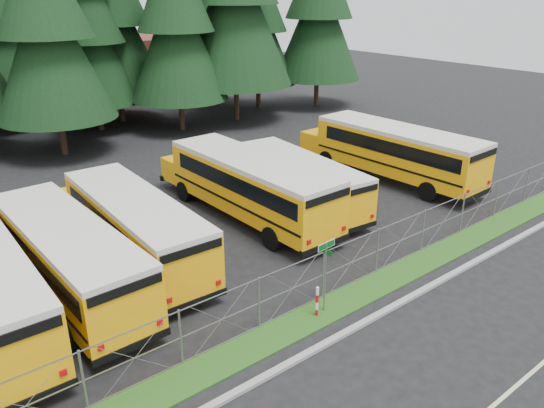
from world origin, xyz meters
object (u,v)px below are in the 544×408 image
(striped_bollard, at_px, (317,302))
(bus_5, at_px, (247,188))
(bus_3, at_px, (133,228))
(bus_6, at_px, (297,182))
(street_sign, at_px, (326,262))
(bus_2, at_px, (65,258))
(bus_east, at_px, (391,153))

(striped_bollard, bearing_deg, bus_5, 69.22)
(bus_3, height_order, striped_bollard, bus_3)
(bus_6, xyz_separation_m, street_sign, (-5.81, -8.06, 0.68))
(bus_2, height_order, bus_3, bus_2)
(striped_bollard, bearing_deg, bus_3, 111.48)
(bus_east, bearing_deg, bus_3, 177.23)
(bus_5, distance_m, striped_bollard, 9.20)
(bus_east, relative_size, striped_bollard, 10.26)
(bus_6, relative_size, street_sign, 3.67)
(bus_2, relative_size, street_sign, 4.06)
(bus_2, xyz_separation_m, bus_6, (12.45, 1.07, -0.14))
(bus_3, height_order, bus_6, bus_3)
(bus_6, xyz_separation_m, striped_bollard, (-6.21, -8.12, -0.75))
(bus_3, distance_m, bus_6, 9.34)
(bus_5, distance_m, bus_east, 10.13)
(bus_5, xyz_separation_m, bus_east, (10.10, -0.82, 0.02))
(bus_5, relative_size, street_sign, 4.34)
(bus_3, bearing_deg, street_sign, -63.86)
(bus_6, bearing_deg, bus_3, -173.33)
(bus_2, relative_size, bus_east, 0.93)
(bus_3, height_order, bus_5, bus_5)
(bus_6, distance_m, street_sign, 9.96)
(bus_3, xyz_separation_m, bus_5, (6.37, 0.61, 0.11))
(bus_6, relative_size, striped_bollard, 8.60)
(street_sign, bearing_deg, striped_bollard, -171.97)
(bus_6, height_order, street_sign, street_sign)
(bus_5, distance_m, street_sign, 8.97)
(bus_2, distance_m, street_sign, 9.66)
(bus_3, relative_size, bus_5, 0.93)
(bus_east, height_order, striped_bollard, bus_east)
(bus_5, relative_size, bus_east, 0.99)
(bus_5, relative_size, bus_6, 1.18)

